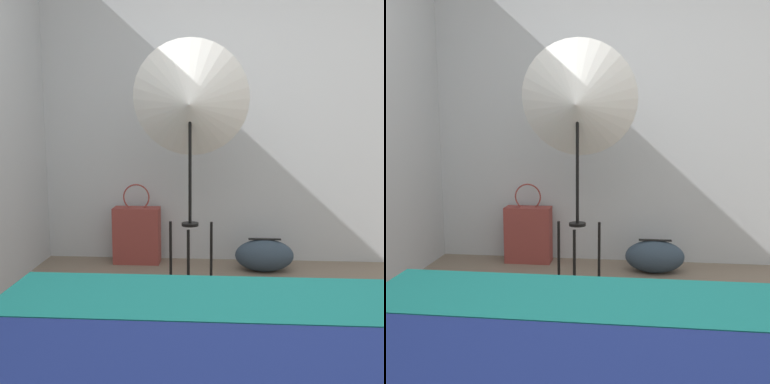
{
  "view_description": "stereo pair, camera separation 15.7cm",
  "coord_description": "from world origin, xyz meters",
  "views": [
    {
      "loc": [
        -0.12,
        -1.56,
        1.13
      ],
      "look_at": [
        -0.3,
        1.29,
        0.71
      ],
      "focal_mm": 42.0,
      "sensor_mm": 36.0,
      "label": 1
    },
    {
      "loc": [
        0.04,
        -1.55,
        1.13
      ],
      "look_at": [
        -0.3,
        1.29,
        0.71
      ],
      "focal_mm": 42.0,
      "sensor_mm": 36.0,
      "label": 2
    }
  ],
  "objects": [
    {
      "name": "wall_back",
      "position": [
        0.0,
        2.2,
        1.3
      ],
      "size": [
        8.0,
        0.05,
        2.6
      ],
      "color": "#B7BCC1",
      "rests_on": "ground_plane"
    },
    {
      "name": "tote_bag",
      "position": [
        -0.81,
        2.03,
        0.24
      ],
      "size": [
        0.38,
        0.16,
        0.66
      ],
      "color": "brown",
      "rests_on": "ground_plane"
    },
    {
      "name": "photo_umbrella",
      "position": [
        -0.33,
        1.46,
        1.28
      ],
      "size": [
        0.8,
        0.39,
        1.71
      ],
      "color": "black",
      "rests_on": "ground_plane"
    },
    {
      "name": "duffel_bag",
      "position": [
        0.23,
        1.88,
        0.13
      ],
      "size": [
        0.46,
        0.25,
        0.26
      ],
      "color": "#2D3D4C",
      "rests_on": "ground_plane"
    }
  ]
}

